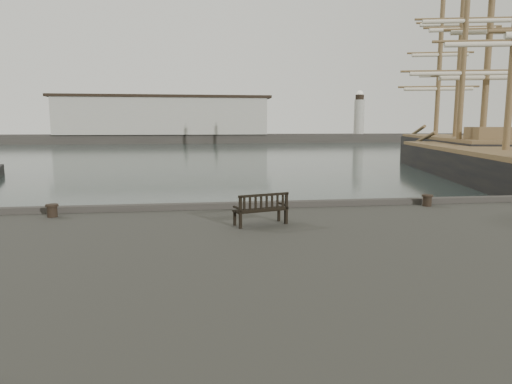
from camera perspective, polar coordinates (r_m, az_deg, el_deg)
ground at (r=14.50m, az=-1.44°, el=-7.97°), size 400.00×400.00×0.00m
breakwater at (r=105.87m, az=-9.63°, el=8.38°), size 140.00×9.50×12.20m
bench at (r=11.60m, az=0.60°, el=-2.90°), size 1.46×0.86×0.79m
bollard_left at (r=13.79m, az=-24.13°, el=-2.14°), size 0.38×0.38×0.36m
bollard_right at (r=15.27m, az=20.61°, el=-0.99°), size 0.41×0.41×0.36m
tall_ship_main at (r=37.00m, az=28.55°, el=2.06°), size 14.27×34.75×25.57m
tall_ship_far at (r=56.32m, az=23.51°, el=4.37°), size 13.45×29.85×25.05m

